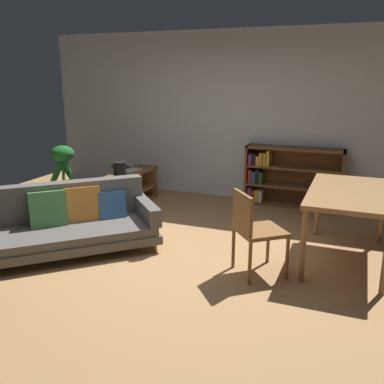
{
  "coord_description": "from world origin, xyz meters",
  "views": [
    {
      "loc": [
        1.88,
        -4.05,
        2.0
      ],
      "look_at": [
        0.17,
        0.25,
        0.72
      ],
      "focal_mm": 39.77,
      "sensor_mm": 36.0,
      "label": 1
    }
  ],
  "objects_px": {
    "potted_floor_plant": "(64,169)",
    "dining_table": "(350,198)",
    "media_console": "(126,191)",
    "desk_speaker": "(120,170)",
    "open_laptop": "(128,169)",
    "fabric_couch": "(68,222)",
    "dining_chair_near": "(254,228)",
    "bookshelf": "(287,176)"
  },
  "relations": [
    {
      "from": "potted_floor_plant",
      "to": "dining_chair_near",
      "type": "bearing_deg",
      "value": -22.11
    },
    {
      "from": "fabric_couch",
      "to": "media_console",
      "type": "relative_size",
      "value": 1.47
    },
    {
      "from": "open_laptop",
      "to": "desk_speaker",
      "type": "relative_size",
      "value": 1.96
    },
    {
      "from": "fabric_couch",
      "to": "media_console",
      "type": "bearing_deg",
      "value": 97.27
    },
    {
      "from": "fabric_couch",
      "to": "bookshelf",
      "type": "height_order",
      "value": "bookshelf"
    },
    {
      "from": "media_console",
      "to": "open_laptop",
      "type": "xyz_separation_m",
      "value": [
        -0.09,
        0.24,
        0.29
      ]
    },
    {
      "from": "media_console",
      "to": "dining_chair_near",
      "type": "distance_m",
      "value": 2.88
    },
    {
      "from": "bookshelf",
      "to": "open_laptop",
      "type": "bearing_deg",
      "value": -161.58
    },
    {
      "from": "open_laptop",
      "to": "desk_speaker",
      "type": "xyz_separation_m",
      "value": [
        0.14,
        -0.46,
        0.1
      ]
    },
    {
      "from": "open_laptop",
      "to": "bookshelf",
      "type": "distance_m",
      "value": 2.53
    },
    {
      "from": "media_console",
      "to": "bookshelf",
      "type": "xyz_separation_m",
      "value": [
        2.31,
        1.03,
        0.21
      ]
    },
    {
      "from": "open_laptop",
      "to": "dining_table",
      "type": "height_order",
      "value": "dining_table"
    },
    {
      "from": "media_console",
      "to": "potted_floor_plant",
      "type": "xyz_separation_m",
      "value": [
        -1.03,
        -0.16,
        0.29
      ]
    },
    {
      "from": "potted_floor_plant",
      "to": "dining_table",
      "type": "relative_size",
      "value": 0.63
    },
    {
      "from": "potted_floor_plant",
      "to": "dining_table",
      "type": "height_order",
      "value": "potted_floor_plant"
    },
    {
      "from": "desk_speaker",
      "to": "bookshelf",
      "type": "relative_size",
      "value": 0.15
    },
    {
      "from": "dining_table",
      "to": "dining_chair_near",
      "type": "xyz_separation_m",
      "value": [
        -0.87,
        -0.72,
        -0.22
      ]
    },
    {
      "from": "desk_speaker",
      "to": "dining_chair_near",
      "type": "distance_m",
      "value": 2.71
    },
    {
      "from": "media_console",
      "to": "desk_speaker",
      "type": "height_order",
      "value": "desk_speaker"
    },
    {
      "from": "desk_speaker",
      "to": "dining_table",
      "type": "xyz_separation_m",
      "value": [
        3.23,
        -0.62,
        0.08
      ]
    },
    {
      "from": "fabric_couch",
      "to": "dining_chair_near",
      "type": "xyz_separation_m",
      "value": [
        2.19,
        0.14,
        0.18
      ]
    },
    {
      "from": "dining_table",
      "to": "dining_chair_near",
      "type": "bearing_deg",
      "value": -140.34
    },
    {
      "from": "desk_speaker",
      "to": "open_laptop",
      "type": "bearing_deg",
      "value": 106.71
    },
    {
      "from": "media_console",
      "to": "desk_speaker",
      "type": "distance_m",
      "value": 0.45
    },
    {
      "from": "open_laptop",
      "to": "desk_speaker",
      "type": "distance_m",
      "value": 0.49
    },
    {
      "from": "dining_chair_near",
      "to": "bookshelf",
      "type": "distance_m",
      "value": 2.59
    },
    {
      "from": "dining_chair_near",
      "to": "fabric_couch",
      "type": "bearing_deg",
      "value": -176.37
    },
    {
      "from": "desk_speaker",
      "to": "dining_chair_near",
      "type": "height_order",
      "value": "dining_chair_near"
    },
    {
      "from": "bookshelf",
      "to": "dining_chair_near",
      "type": "bearing_deg",
      "value": -87.79
    },
    {
      "from": "fabric_couch",
      "to": "media_console",
      "type": "distance_m",
      "value": 1.71
    },
    {
      "from": "potted_floor_plant",
      "to": "dining_chair_near",
      "type": "relative_size",
      "value": 1.06
    },
    {
      "from": "fabric_couch",
      "to": "bookshelf",
      "type": "distance_m",
      "value": 3.44
    },
    {
      "from": "potted_floor_plant",
      "to": "bookshelf",
      "type": "xyz_separation_m",
      "value": [
        3.33,
        1.19,
        -0.08
      ]
    },
    {
      "from": "desk_speaker",
      "to": "potted_floor_plant",
      "type": "distance_m",
      "value": 1.08
    },
    {
      "from": "open_laptop",
      "to": "media_console",
      "type": "bearing_deg",
      "value": -68.8
    },
    {
      "from": "potted_floor_plant",
      "to": "desk_speaker",
      "type": "bearing_deg",
      "value": -3.21
    },
    {
      "from": "fabric_couch",
      "to": "open_laptop",
      "type": "distance_m",
      "value": 1.97
    },
    {
      "from": "dining_table",
      "to": "open_laptop",
      "type": "bearing_deg",
      "value": 162.29
    },
    {
      "from": "dining_table",
      "to": "bookshelf",
      "type": "relative_size",
      "value": 1.0
    },
    {
      "from": "dining_chair_near",
      "to": "potted_floor_plant",
      "type": "bearing_deg",
      "value": 157.89
    },
    {
      "from": "media_console",
      "to": "dining_chair_near",
      "type": "xyz_separation_m",
      "value": [
        2.41,
        -1.56,
        0.25
      ]
    },
    {
      "from": "fabric_couch",
      "to": "media_console",
      "type": "height_order",
      "value": "fabric_couch"
    }
  ]
}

